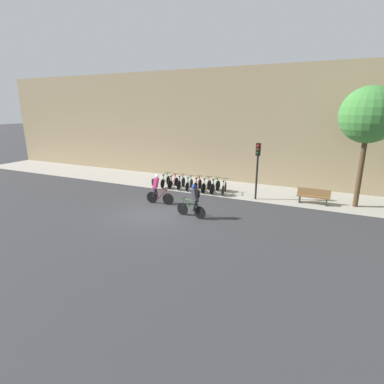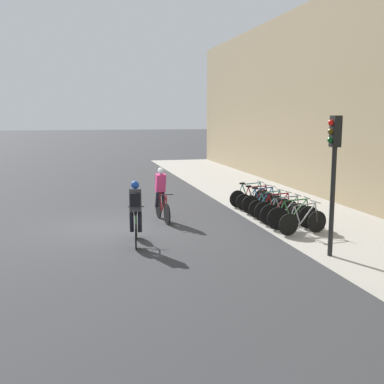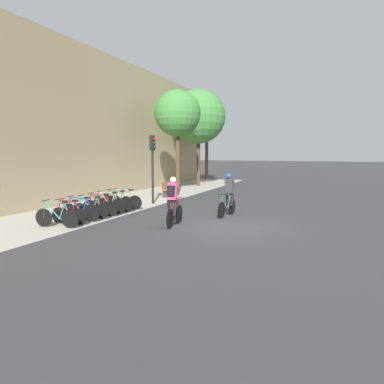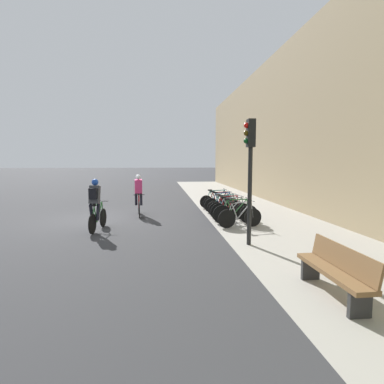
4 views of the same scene
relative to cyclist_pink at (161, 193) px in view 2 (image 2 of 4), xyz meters
The scene contains 14 objects.
ground 2.02m from the cyclist_pink, 65.09° to the right, with size 200.00×200.00×0.00m, color #333335.
kerb_strip 5.27m from the cyclist_pink, 81.67° to the left, with size 44.00×4.50×0.01m, color #A39E93.
building_facade 8.38m from the cyclist_pink, 84.41° to the left, with size 44.00×0.60×8.40m, color #9E8966.
cyclist_pink is the anchor object (origin of this frame).
cyclist_grey 3.21m from the cyclist_pink, 22.27° to the right, with size 1.74×0.51×1.77m.
parked_bike_0 4.14m from the cyclist_pink, 113.52° to the left, with size 0.46×1.71×0.96m.
parked_bike_1 3.93m from the cyclist_pink, 104.79° to the left, with size 0.46×1.57×0.94m.
parked_bike_2 3.82m from the cyclist_pink, 95.28° to the left, with size 0.46×1.64×0.97m.
parked_bike_3 3.81m from the cyclist_pink, 85.46° to the left, with size 0.46×1.60×0.94m.
parked_bike_4 3.92m from the cyclist_pink, 75.93° to the left, with size 0.46×1.65×0.97m.
parked_bike_5 4.12m from the cyclist_pink, 67.12° to the left, with size 0.46×1.70×0.98m.
parked_bike_6 4.41m from the cyclist_pink, 59.32° to the left, with size 0.46×1.73×0.99m.
parked_bike_7 4.77m from the cyclist_pink, 52.57° to the left, with size 0.46×1.66×0.97m.
traffic_light_pole 6.30m from the cyclist_pink, 33.87° to the left, with size 0.26×0.30×3.50m.
Camera 2 is at (14.92, -1.09, 3.52)m, focal length 45.00 mm.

